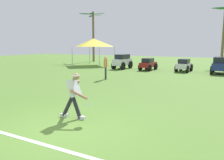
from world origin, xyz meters
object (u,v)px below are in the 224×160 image
frisbee_thrower (74,93)px  event_tent (94,43)px  parked_car_slot_c (184,65)px  frisbee_in_flight (88,104)px  parked_car_slot_b (148,64)px  teammate_near_sideline (106,65)px  parked_car_slot_d (220,65)px  palm_tree_far_left (93,32)px  palm_tree_left_of_centre (224,29)px  parked_car_slot_a (122,61)px

frisbee_thrower → event_tent: event_tent is taller
frisbee_thrower → parked_car_slot_c: size_ratio=0.63×
frisbee_in_flight → parked_car_slot_b: parked_car_slot_b is taller
teammate_near_sideline → parked_car_slot_c: (3.91, 6.96, -0.38)m
teammate_near_sideline → parked_car_slot_d: 9.58m
teammate_near_sideline → parked_car_slot_d: (6.67, 6.88, -0.22)m
frisbee_in_flight → teammate_near_sideline: bearing=115.5°
palm_tree_far_left → teammate_near_sideline: bearing=-55.1°
frisbee_thrower → parked_car_slot_b: (-2.19, 14.00, -0.24)m
palm_tree_left_of_centre → event_tent: palm_tree_left_of_centre is taller
parked_car_slot_c → palm_tree_far_left: 15.33m
parked_car_slot_c → event_tent: event_tent is taller
parked_car_slot_d → frisbee_in_flight: bearing=-102.1°
parked_car_slot_a → parked_car_slot_c: size_ratio=1.07×
parked_car_slot_a → parked_car_slot_d: 8.49m
frisbee_thrower → event_tent: bearing=120.1°
parked_car_slot_d → palm_tree_far_left: palm_tree_far_left is taller
frisbee_in_flight → parked_car_slot_d: 14.72m
frisbee_in_flight → palm_tree_left_of_centre: bearing=82.2°
palm_tree_left_of_centre → event_tent: 14.59m
parked_car_slot_c → parked_car_slot_d: (2.76, -0.08, 0.16)m
parked_car_slot_a → palm_tree_far_left: bearing=137.8°
frisbee_thrower → parked_car_slot_d: (3.70, 14.25, -0.08)m
palm_tree_far_left → event_tent: (3.26, -5.10, -1.55)m
frisbee_thrower → parked_car_slot_b: size_ratio=0.63×
frisbee_in_flight → teammate_near_sideline: size_ratio=0.22×
parked_car_slot_a → event_tent: event_tent is taller
parked_car_slot_d → event_tent: bearing=173.0°
palm_tree_far_left → parked_car_slot_a: bearing=-42.2°
event_tent → parked_car_slot_b: bearing=-14.6°
teammate_near_sideline → event_tent: size_ratio=0.43×
frisbee_in_flight → parked_car_slot_c: 14.47m
parked_car_slot_b → palm_tree_far_left: bearing=146.0°
parked_car_slot_a → palm_tree_far_left: palm_tree_far_left is taller
parked_car_slot_b → event_tent: 7.49m
parked_car_slot_a → event_tent: bearing=157.4°
palm_tree_left_of_centre → parked_car_slot_d: bearing=-90.2°
parked_car_slot_d → frisbee_thrower: bearing=-104.6°
teammate_near_sideline → parked_car_slot_b: bearing=83.3°
parked_car_slot_b → parked_car_slot_c: size_ratio=1.00×
parked_car_slot_a → palm_tree_left_of_centre: palm_tree_left_of_centre is taller
frisbee_in_flight → event_tent: (-9.79, 15.97, 1.99)m
frisbee_in_flight → parked_car_slot_b: 14.42m
parked_car_slot_a → parked_car_slot_b: parked_car_slot_a is taller
palm_tree_left_of_centre → parked_car_slot_b: bearing=-124.9°
teammate_near_sideline → parked_car_slot_d: bearing=45.9°
frisbee_in_flight → palm_tree_far_left: palm_tree_far_left is taller
parked_car_slot_d → event_tent: size_ratio=0.67×
parked_car_slot_c → teammate_near_sideline: bearing=-119.3°
frisbee_in_flight → event_tent: event_tent is taller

